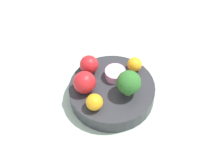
# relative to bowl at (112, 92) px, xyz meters

# --- Properties ---
(ground_plane) EXTENTS (6.00, 6.00, 0.00)m
(ground_plane) POSITION_rel_bowl_xyz_m (0.00, 0.00, -0.04)
(ground_plane) COLOR gray
(table_surface) EXTENTS (1.20, 1.20, 0.02)m
(table_surface) POSITION_rel_bowl_xyz_m (0.00, 0.00, -0.03)
(table_surface) COLOR #B2C6B2
(table_surface) RESTS_ON ground_plane
(bowl) EXTENTS (0.21, 0.21, 0.04)m
(bowl) POSITION_rel_bowl_xyz_m (0.00, 0.00, 0.00)
(bowl) COLOR #2D2D33
(bowl) RESTS_ON table_surface
(broccoli) EXTENTS (0.06, 0.06, 0.07)m
(broccoli) POSITION_rel_bowl_xyz_m (-0.02, 0.04, 0.06)
(broccoli) COLOR #8CB76B
(broccoli) RESTS_ON bowl
(apple_red) EXTENTS (0.05, 0.05, 0.05)m
(apple_red) POSITION_rel_bowl_xyz_m (0.01, -0.08, 0.04)
(apple_red) COLOR red
(apple_red) RESTS_ON bowl
(apple_green) EXTENTS (0.05, 0.05, 0.05)m
(apple_green) POSITION_rel_bowl_xyz_m (0.06, -0.03, 0.05)
(apple_green) COLOR red
(apple_green) RESTS_ON bowl
(orange_front) EXTENTS (0.04, 0.04, 0.04)m
(orange_front) POSITION_rel_bowl_xyz_m (-0.08, -0.01, 0.04)
(orange_front) COLOR orange
(orange_front) RESTS_ON bowl
(orange_back) EXTENTS (0.04, 0.04, 0.04)m
(orange_back) POSITION_rel_bowl_xyz_m (0.07, 0.02, 0.04)
(orange_back) COLOR orange
(orange_back) RESTS_ON bowl
(small_cup) EXTENTS (0.05, 0.05, 0.02)m
(small_cup) POSITION_rel_bowl_xyz_m (-0.03, -0.02, 0.03)
(small_cup) COLOR #EA9EC6
(small_cup) RESTS_ON bowl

